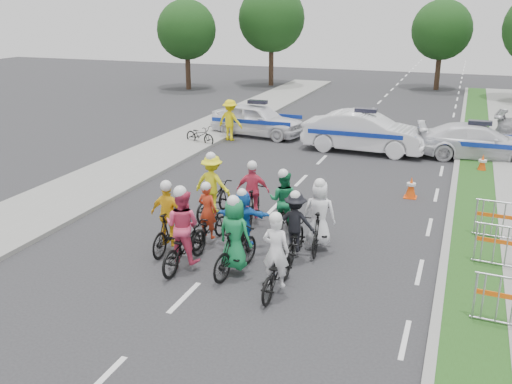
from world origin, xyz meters
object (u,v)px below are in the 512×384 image
(rider_1, at_px, (235,244))
(rider_3, at_px, (170,224))
(rider_6, at_px, (208,223))
(police_car_2, at_px, (478,142))
(tree_0, at_px, (187,30))
(rider_5, at_px, (243,224))
(rider_9, at_px, (253,199))
(cone_1, at_px, (482,164))
(tree_3, at_px, (272,19))
(parked_bike, at_px, (200,135))
(cone_0, at_px, (411,187))
(rider_0, at_px, (276,266))
(rider_2, at_px, (184,237))
(rider_7, at_px, (319,222))
(rider_4, at_px, (295,231))
(tree_4, at_px, (442,30))
(police_car_1, at_px, (365,132))
(police_car_0, at_px, (258,120))
(rider_10, at_px, (213,192))
(marshal_hiviz, at_px, (230,120))
(rider_8, at_px, (284,210))

(rider_1, height_order, rider_3, rider_1)
(rider_6, distance_m, police_car_2, 13.32)
(rider_1, relative_size, tree_0, 0.31)
(rider_5, height_order, rider_9, rider_9)
(rider_5, relative_size, rider_6, 0.97)
(cone_1, xyz_separation_m, tree_3, (-14.99, 19.68, 4.55))
(parked_bike, bearing_deg, police_car_2, -63.32)
(tree_3, bearing_deg, cone_0, -61.43)
(rider_0, relative_size, tree_3, 0.26)
(rider_2, xyz_separation_m, rider_7, (2.73, 2.09, -0.01))
(rider_1, bearing_deg, rider_7, -116.12)
(rider_1, bearing_deg, rider_4, -116.91)
(rider_0, distance_m, rider_7, 2.55)
(rider_0, xyz_separation_m, cone_0, (2.06, 7.53, -0.28))
(tree_3, relative_size, tree_4, 1.17)
(police_car_1, height_order, tree_3, tree_3)
(parked_bike, bearing_deg, police_car_0, -16.39)
(rider_10, distance_m, marshal_hiviz, 9.89)
(tree_0, bearing_deg, rider_5, -60.54)
(rider_2, relative_size, tree_4, 0.33)
(marshal_hiviz, bearing_deg, police_car_0, -111.25)
(cone_1, distance_m, tree_3, 25.15)
(tree_4, bearing_deg, rider_8, -94.04)
(rider_4, distance_m, police_car_0, 13.66)
(rider_4, distance_m, rider_7, 0.78)
(rider_8, bearing_deg, rider_7, 146.68)
(cone_0, xyz_separation_m, tree_4, (-0.82, 25.54, 3.85))
(rider_0, xyz_separation_m, rider_10, (-3.18, 3.73, 0.14))
(rider_5, bearing_deg, rider_7, -167.06)
(rider_4, distance_m, tree_4, 31.41)
(rider_2, relative_size, rider_9, 1.10)
(police_car_1, bearing_deg, marshal_hiviz, 93.02)
(rider_4, relative_size, parked_bike, 1.08)
(rider_8, xyz_separation_m, rider_10, (-2.32, 0.52, 0.07))
(rider_0, distance_m, cone_0, 7.82)
(rider_0, relative_size, police_car_1, 0.37)
(rider_7, bearing_deg, rider_10, -23.73)
(police_car_1, bearing_deg, tree_0, 50.40)
(rider_2, xyz_separation_m, rider_6, (-0.05, 1.49, -0.19))
(rider_5, distance_m, rider_7, 1.92)
(police_car_1, xyz_separation_m, tree_0, (-15.32, 14.04, 3.35))
(rider_2, height_order, marshal_hiviz, rider_2)
(rider_0, height_order, parked_bike, rider_0)
(rider_9, bearing_deg, cone_1, -138.30)
(cone_1, bearing_deg, police_car_2, 95.30)
(rider_8, height_order, rider_10, rider_10)
(rider_8, xyz_separation_m, police_car_1, (0.43, 9.83, 0.15))
(rider_1, relative_size, police_car_1, 0.38)
(rider_9, relative_size, tree_3, 0.25)
(marshal_hiviz, xyz_separation_m, cone_1, (10.78, -1.63, -0.59))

